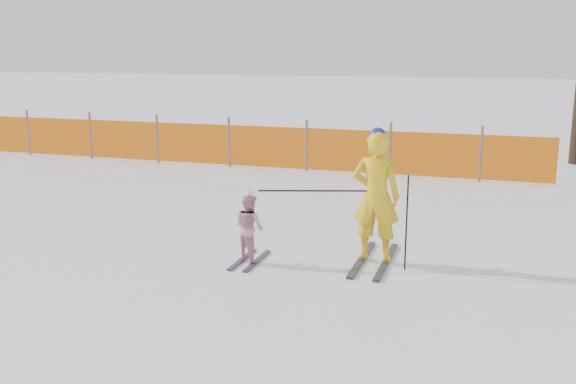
# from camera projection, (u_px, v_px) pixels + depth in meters

# --- Properties ---
(ground) EXTENTS (120.00, 120.00, 0.00)m
(ground) POSITION_uv_depth(u_px,v_px,m) (276.00, 274.00, 8.41)
(ground) COLOR white
(ground) RESTS_ON ground
(adult) EXTENTS (0.66, 1.61, 1.87)m
(adult) POSITION_uv_depth(u_px,v_px,m) (376.00, 196.00, 8.70)
(adult) COLOR black
(adult) RESTS_ON ground
(child) EXTENTS (0.57, 0.94, 1.11)m
(child) POSITION_uv_depth(u_px,v_px,m) (249.00, 226.00, 8.81)
(child) COLOR black
(child) RESTS_ON ground
(ski_poles) EXTENTS (2.00, 0.46, 1.29)m
(ski_poles) POSITION_uv_depth(u_px,v_px,m) (356.00, 206.00, 8.57)
(ski_poles) COLOR black
(ski_poles) RESTS_ON ground
(safety_fence) EXTENTS (15.61, 0.06, 1.25)m
(safety_fence) POSITION_uv_depth(u_px,v_px,m) (219.00, 144.00, 16.00)
(safety_fence) COLOR #595960
(safety_fence) RESTS_ON ground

